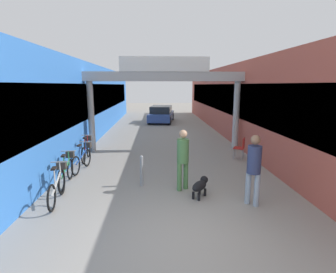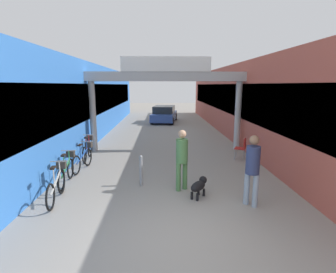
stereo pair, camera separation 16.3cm
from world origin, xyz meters
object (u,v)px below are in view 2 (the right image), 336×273
(pedestrian_companion, at_px, (253,166))
(bicycle_silver_nearest, at_px, (57,184))
(cafe_chair_red_nearer, at_px, (242,147))
(pedestrian_with_dog, at_px, (182,156))
(bicycle_green_second, at_px, (67,169))
(parked_car_blue, at_px, (164,114))
(bicycle_blue_third, at_px, (83,157))
(bollard_post_metal, at_px, (141,170))
(dog_on_leash, at_px, (199,186))
(bicycle_red_farthest, at_px, (88,149))

(pedestrian_companion, height_order, bicycle_silver_nearest, pedestrian_companion)
(bicycle_silver_nearest, bearing_deg, cafe_chair_red_nearer, 30.78)
(pedestrian_with_dog, xyz_separation_m, cafe_chair_red_nearer, (2.70, 3.05, -0.48))
(bicycle_green_second, xyz_separation_m, parked_car_blue, (3.22, 13.57, 0.21))
(bicycle_blue_third, bearing_deg, bollard_post_metal, -36.53)
(bicycle_green_second, bearing_deg, dog_on_leash, -16.32)
(bicycle_silver_nearest, xyz_separation_m, bollard_post_metal, (2.16, 0.93, 0.05))
(bicycle_red_farthest, xyz_separation_m, bollard_post_metal, (2.40, -2.94, 0.05))
(dog_on_leash, xyz_separation_m, bicycle_green_second, (-3.96, 1.16, 0.11))
(cafe_chair_red_nearer, bearing_deg, bicycle_red_farthest, 177.61)
(dog_on_leash, relative_size, cafe_chair_red_nearer, 0.80)
(bicycle_green_second, bearing_deg, pedestrian_companion, -18.20)
(bicycle_blue_third, relative_size, bicycle_red_farthest, 1.00)
(bicycle_silver_nearest, relative_size, bicycle_blue_third, 1.00)
(dog_on_leash, height_order, parked_car_blue, parked_car_blue)
(dog_on_leash, distance_m, parked_car_blue, 14.75)
(pedestrian_companion, bearing_deg, bicycle_green_second, 161.80)
(dog_on_leash, xyz_separation_m, bicycle_silver_nearest, (-3.79, -0.05, 0.11))
(bicycle_blue_third, bearing_deg, bicycle_green_second, -95.29)
(pedestrian_with_dog, distance_m, cafe_chair_red_nearer, 4.10)
(pedestrian_companion, relative_size, bicycle_silver_nearest, 1.08)
(pedestrian_companion, height_order, bicycle_red_farthest, pedestrian_companion)
(dog_on_leash, xyz_separation_m, cafe_chair_red_nearer, (2.27, 3.56, 0.21))
(dog_on_leash, height_order, cafe_chair_red_nearer, cafe_chair_red_nearer)
(pedestrian_with_dog, relative_size, bicycle_red_farthest, 1.05)
(parked_car_blue, bearing_deg, bicycle_silver_nearest, -101.69)
(pedestrian_companion, bearing_deg, pedestrian_with_dog, 147.52)
(dog_on_leash, height_order, bollard_post_metal, bollard_post_metal)
(bicycle_silver_nearest, distance_m, bollard_post_metal, 2.35)
(dog_on_leash, height_order, bicycle_green_second, bicycle_green_second)
(pedestrian_with_dog, height_order, bollard_post_metal, pedestrian_with_dog)
(pedestrian_with_dog, xyz_separation_m, pedestrian_companion, (1.67, -1.06, 0.03))
(bicycle_blue_third, height_order, bicycle_red_farthest, same)
(bollard_post_metal, bearing_deg, pedestrian_companion, -26.59)
(bicycle_green_second, relative_size, bicycle_blue_third, 1.00)
(bollard_post_metal, relative_size, parked_car_blue, 0.23)
(dog_on_leash, distance_m, bollard_post_metal, 1.87)
(pedestrian_with_dog, bearing_deg, bicycle_green_second, 169.61)
(pedestrian_companion, xyz_separation_m, bicycle_blue_third, (-5.06, 3.06, -0.61))
(pedestrian_with_dog, xyz_separation_m, bicycle_red_farthest, (-3.60, 3.31, -0.59))
(bicycle_blue_third, bearing_deg, pedestrian_companion, -31.16)
(bicycle_red_farthest, relative_size, bollard_post_metal, 1.78)
(bicycle_green_second, bearing_deg, pedestrian_with_dog, -10.39)
(bicycle_green_second, relative_size, bicycle_red_farthest, 1.00)
(pedestrian_with_dog, height_order, bicycle_blue_third, pedestrian_with_dog)
(dog_on_leash, height_order, bicycle_blue_third, bicycle_blue_third)
(bicycle_green_second, xyz_separation_m, cafe_chair_red_nearer, (6.22, 2.41, 0.10))
(dog_on_leash, bearing_deg, bicycle_blue_third, 146.73)
(bicycle_red_farthest, bearing_deg, parked_car_blue, 73.14)
(bicycle_silver_nearest, distance_m, parked_car_blue, 15.09)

